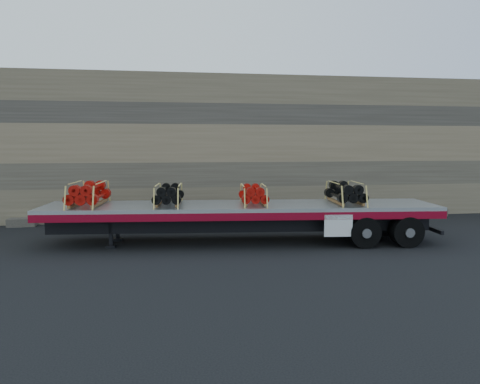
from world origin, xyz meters
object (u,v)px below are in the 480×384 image
object	(u,v)px
bundle_front	(89,194)
bundle_midfront	(169,195)
bundle_midrear	(253,195)
bundle_rear	(345,193)
trailer	(241,223)

from	to	relation	value
bundle_front	bundle_midfront	bearing A→B (deg)	0.00
bundle_midrear	bundle_rear	size ratio (longest dim) A/B	0.90
bundle_front	bundle_midrear	size ratio (longest dim) A/B	1.19
bundle_rear	trailer	bearing A→B (deg)	180.00
trailer	bundle_rear	world-z (taller)	bundle_rear
bundle_front	trailer	bearing A→B (deg)	0.00
bundle_front	bundle_rear	size ratio (longest dim) A/B	1.07
bundle_front	bundle_midfront	size ratio (longest dim) A/B	1.14
bundle_midfront	bundle_front	bearing A→B (deg)	-180.00
bundle_front	bundle_midfront	distance (m)	2.89
bundle_midfront	bundle_rear	size ratio (longest dim) A/B	0.94
trailer	bundle_rear	xyz separation A→B (m)	(3.93, -0.38, 1.10)
bundle_front	bundle_midrear	xyz separation A→B (m)	(5.98, -0.58, -0.06)
trailer	bundle_midrear	xyz separation A→B (m)	(0.46, -0.04, 1.06)
bundle_midrear	trailer	bearing A→B (deg)	180.00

